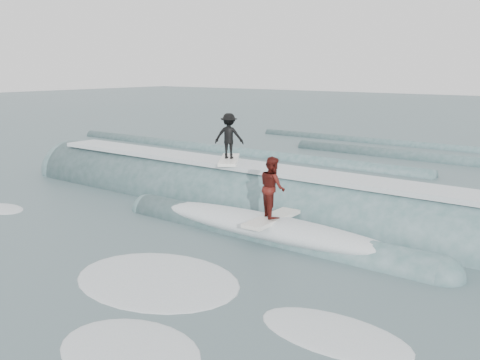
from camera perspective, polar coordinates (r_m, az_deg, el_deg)
The scene contains 6 objects.
ground at distance 12.66m, azimuth -13.83°, elevation -8.55°, with size 160.00×160.00×0.00m, color #415C60.
breaking_wave at distance 16.49m, azimuth 2.15°, elevation -3.25°, with size 21.87×4.10×2.64m.
surfer_black at distance 17.07m, azimuth -1.18°, elevation 4.39°, with size 1.58×1.96×1.54m.
surfer_red at distance 13.61m, azimuth 3.47°, elevation -1.21°, with size 0.96×2.02×1.66m.
whitewater at distance 11.32m, azimuth -10.02°, elevation -10.89°, with size 14.09×4.69×0.10m.
far_swells at distance 27.14m, azimuth 15.99°, elevation 2.27°, with size 35.37×8.65×0.80m.
Camera 1 is at (9.40, -7.27, 4.37)m, focal length 40.00 mm.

